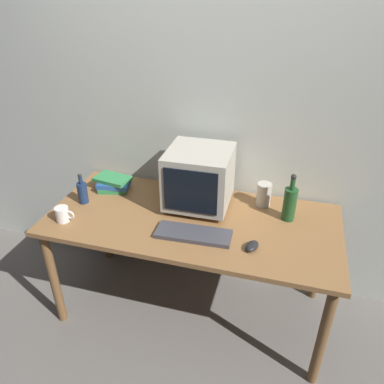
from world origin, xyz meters
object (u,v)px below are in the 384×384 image
(book_stack, at_px, (114,183))
(metal_canister, at_px, (264,194))
(computer_mouse, at_px, (252,246))
(crt_monitor, at_px, (199,178))
(bottle_short, at_px, (82,192))
(bottle_tall, at_px, (290,203))
(mug, at_px, (63,214))
(keyboard, at_px, (194,234))

(book_stack, xyz_separation_m, metal_canister, (0.99, 0.07, 0.03))
(computer_mouse, bearing_deg, book_stack, 177.25)
(crt_monitor, xyz_separation_m, bottle_short, (-0.71, -0.17, -0.12))
(bottle_tall, bearing_deg, metal_canister, 143.45)
(mug, xyz_separation_m, metal_canister, (1.11, 0.50, 0.03))
(keyboard, height_order, mug, mug)
(keyboard, distance_m, mug, 0.78)
(bottle_short, xyz_separation_m, metal_canister, (1.10, 0.28, -0.00))
(bottle_tall, relative_size, book_stack, 1.18)
(keyboard, xyz_separation_m, metal_canister, (0.33, 0.43, 0.06))
(mug, bearing_deg, computer_mouse, 2.15)
(keyboard, relative_size, metal_canister, 2.80)
(keyboard, relative_size, bottle_short, 2.07)
(crt_monitor, bearing_deg, bottle_tall, -0.94)
(crt_monitor, distance_m, bottle_short, 0.74)
(keyboard, bearing_deg, book_stack, 148.70)
(keyboard, xyz_separation_m, book_stack, (-0.66, 0.36, 0.03))
(computer_mouse, bearing_deg, bottle_tall, 82.71)
(computer_mouse, distance_m, metal_canister, 0.46)
(crt_monitor, height_order, bottle_tall, crt_monitor)
(book_stack, bearing_deg, keyboard, -28.54)
(keyboard, distance_m, computer_mouse, 0.33)
(crt_monitor, xyz_separation_m, computer_mouse, (0.38, -0.35, -0.17))
(computer_mouse, xyz_separation_m, book_stack, (-0.99, 0.39, 0.03))
(bottle_short, relative_size, book_stack, 0.80)
(crt_monitor, bearing_deg, computer_mouse, -42.30)
(bottle_tall, distance_m, mug, 1.33)
(crt_monitor, height_order, keyboard, crt_monitor)
(bottle_tall, bearing_deg, computer_mouse, -115.83)
(computer_mouse, height_order, bottle_short, bottle_short)
(bottle_tall, bearing_deg, keyboard, -147.44)
(mug, bearing_deg, book_stack, 74.79)
(bottle_tall, xyz_separation_m, book_stack, (-1.15, 0.04, -0.07))
(keyboard, relative_size, computer_mouse, 4.20)
(crt_monitor, height_order, mug, crt_monitor)
(bottle_short, bearing_deg, metal_canister, 14.30)
(bottle_short, bearing_deg, book_stack, 62.30)
(computer_mouse, relative_size, metal_canister, 0.67)
(bottle_tall, xyz_separation_m, metal_canister, (-0.16, 0.12, -0.04))
(metal_canister, bearing_deg, crt_monitor, -164.33)
(keyboard, bearing_deg, bottle_short, 166.08)
(book_stack, bearing_deg, computer_mouse, -21.30)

